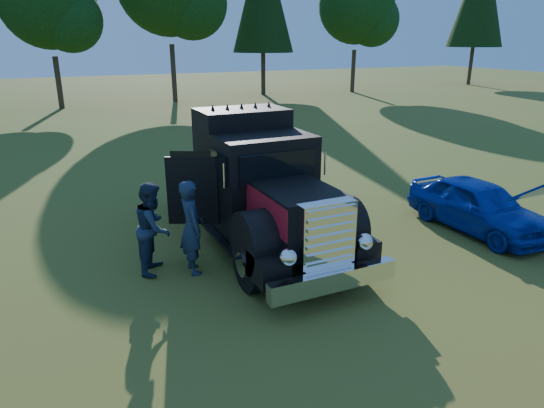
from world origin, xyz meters
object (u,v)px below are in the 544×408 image
(spectator_far, at_px, (154,227))
(diamond_t_truck, at_px, (257,189))
(hotrod_coupe, at_px, (479,205))
(spectator_near, at_px, (191,227))

(spectator_far, bearing_deg, diamond_t_truck, -53.25)
(hotrod_coupe, bearing_deg, spectator_far, 171.36)
(hotrod_coupe, relative_size, spectator_near, 2.10)
(diamond_t_truck, bearing_deg, spectator_near, -154.37)
(diamond_t_truck, relative_size, spectator_near, 3.69)
(hotrod_coupe, bearing_deg, spectator_near, 173.58)
(diamond_t_truck, distance_m, spectator_near, 2.03)
(spectator_near, bearing_deg, spectator_far, 61.08)
(diamond_t_truck, xyz_separation_m, hotrod_coupe, (5.24, -1.66, -0.63))
(diamond_t_truck, relative_size, spectator_far, 3.80)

